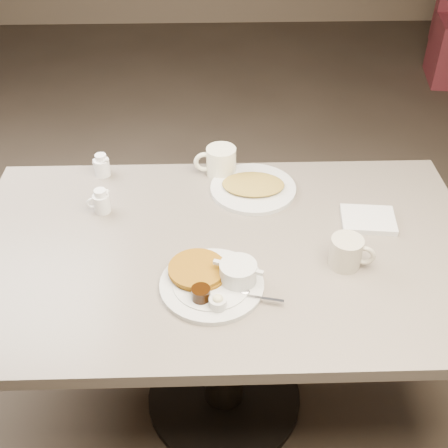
{
  "coord_description": "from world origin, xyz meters",
  "views": [
    {
      "loc": [
        -0.04,
        -1.26,
        1.85
      ],
      "look_at": [
        0.0,
        0.02,
        0.82
      ],
      "focal_mm": 46.06,
      "sensor_mm": 36.0,
      "label": 1
    }
  ],
  "objects_px": {
    "creamer_left": "(101,202)",
    "hash_plate": "(253,187)",
    "coffee_mug_near": "(347,252)",
    "creamer_right": "(102,166)",
    "main_plate": "(215,279)",
    "diner_table": "(224,288)",
    "coffee_mug_far": "(220,162)"
  },
  "relations": [
    {
      "from": "diner_table",
      "to": "creamer_right",
      "type": "distance_m",
      "value": 0.6
    },
    {
      "from": "coffee_mug_near",
      "to": "coffee_mug_far",
      "type": "bearing_deg",
      "value": 126.11
    },
    {
      "from": "coffee_mug_near",
      "to": "creamer_right",
      "type": "distance_m",
      "value": 0.88
    },
    {
      "from": "coffee_mug_near",
      "to": "creamer_left",
      "type": "relative_size",
      "value": 1.71
    },
    {
      "from": "coffee_mug_far",
      "to": "creamer_left",
      "type": "xyz_separation_m",
      "value": [
        -0.37,
        -0.2,
        -0.01
      ]
    },
    {
      "from": "main_plate",
      "to": "coffee_mug_far",
      "type": "relative_size",
      "value": 2.55
    },
    {
      "from": "diner_table",
      "to": "creamer_right",
      "type": "relative_size",
      "value": 18.75
    },
    {
      "from": "diner_table",
      "to": "creamer_left",
      "type": "relative_size",
      "value": 18.75
    },
    {
      "from": "creamer_right",
      "to": "coffee_mug_far",
      "type": "bearing_deg",
      "value": -0.95
    },
    {
      "from": "coffee_mug_far",
      "to": "creamer_left",
      "type": "relative_size",
      "value": 1.81
    },
    {
      "from": "diner_table",
      "to": "creamer_left",
      "type": "height_order",
      "value": "creamer_left"
    },
    {
      "from": "creamer_left",
      "to": "hash_plate",
      "type": "distance_m",
      "value": 0.49
    },
    {
      "from": "main_plate",
      "to": "coffee_mug_near",
      "type": "bearing_deg",
      "value": 11.09
    },
    {
      "from": "main_plate",
      "to": "coffee_mug_far",
      "type": "bearing_deg",
      "value": 87.19
    },
    {
      "from": "diner_table",
      "to": "main_plate",
      "type": "xyz_separation_m",
      "value": [
        -0.03,
        -0.16,
        0.19
      ]
    },
    {
      "from": "diner_table",
      "to": "hash_plate",
      "type": "relative_size",
      "value": 4.97
    },
    {
      "from": "diner_table",
      "to": "coffee_mug_far",
      "type": "distance_m",
      "value": 0.44
    },
    {
      "from": "main_plate",
      "to": "creamer_left",
      "type": "height_order",
      "value": "creamer_left"
    },
    {
      "from": "hash_plate",
      "to": "coffee_mug_far",
      "type": "bearing_deg",
      "value": 136.49
    },
    {
      "from": "creamer_left",
      "to": "creamer_right",
      "type": "relative_size",
      "value": 1.0
    },
    {
      "from": "coffee_mug_far",
      "to": "creamer_right",
      "type": "relative_size",
      "value": 1.81
    },
    {
      "from": "coffee_mug_near",
      "to": "creamer_right",
      "type": "bearing_deg",
      "value": 147.42
    },
    {
      "from": "main_plate",
      "to": "diner_table",
      "type": "bearing_deg",
      "value": 79.16
    },
    {
      "from": "creamer_left",
      "to": "coffee_mug_far",
      "type": "bearing_deg",
      "value": 27.96
    },
    {
      "from": "creamer_right",
      "to": "hash_plate",
      "type": "xyz_separation_m",
      "value": [
        0.51,
        -0.11,
        -0.02
      ]
    },
    {
      "from": "diner_table",
      "to": "coffee_mug_far",
      "type": "height_order",
      "value": "coffee_mug_far"
    },
    {
      "from": "diner_table",
      "to": "main_plate",
      "type": "height_order",
      "value": "main_plate"
    },
    {
      "from": "diner_table",
      "to": "coffee_mug_far",
      "type": "relative_size",
      "value": 10.35
    },
    {
      "from": "coffee_mug_near",
      "to": "hash_plate",
      "type": "height_order",
      "value": "coffee_mug_near"
    },
    {
      "from": "coffee_mug_far",
      "to": "creamer_right",
      "type": "distance_m",
      "value": 0.4
    },
    {
      "from": "main_plate",
      "to": "hash_plate",
      "type": "relative_size",
      "value": 1.22
    },
    {
      "from": "creamer_left",
      "to": "hash_plate",
      "type": "relative_size",
      "value": 0.26
    }
  ]
}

